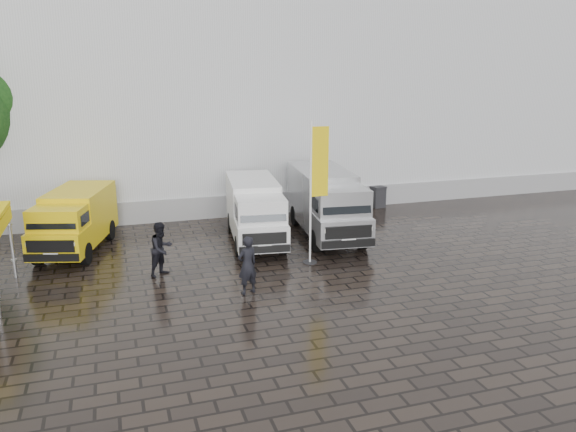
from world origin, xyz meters
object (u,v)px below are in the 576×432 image
at_px(flagpole, 316,185).
at_px(person_front, 247,265).
at_px(wheelie_bin, 378,197).
at_px(person_tent, 162,249).
at_px(van_yellow, 75,222).
at_px(van_silver, 326,205).
at_px(van_white, 255,212).

bearing_deg(flagpole, person_front, -145.06).
distance_m(wheelie_bin, person_tent, 12.76).
xyz_separation_m(van_yellow, person_tent, (2.81, -3.58, -0.21)).
height_order(flagpole, person_tent, flagpole).
bearing_deg(person_tent, van_yellow, 90.73).
xyz_separation_m(van_silver, person_front, (-4.49, -4.96, -0.40)).
relative_size(van_yellow, person_tent, 2.66).
distance_m(flagpole, wheelie_bin, 9.16).
xyz_separation_m(van_silver, person_tent, (-6.81, -2.57, -0.41)).
bearing_deg(person_front, van_white, -126.30).
xyz_separation_m(van_white, wheelie_bin, (7.19, 3.65, -0.67)).
bearing_deg(person_tent, flagpole, -41.22).
height_order(van_yellow, person_tent, van_yellow).
bearing_deg(wheelie_bin, flagpole, -136.06).
relative_size(van_white, person_front, 3.02).
relative_size(van_white, van_silver, 0.91).
bearing_deg(person_front, van_yellow, -68.85).
xyz_separation_m(flagpole, person_front, (-2.93, -2.05, -1.86)).
bearing_deg(van_white, person_tent, -137.37).
bearing_deg(flagpole, wheelie_bin, 49.18).
bearing_deg(person_tent, van_white, -2.20).
xyz_separation_m(flagpole, person_tent, (-5.24, 0.35, -1.87)).
bearing_deg(van_white, van_silver, 4.27).
relative_size(van_yellow, flagpole, 0.97).
bearing_deg(person_tent, wheelie_bin, -7.45).
distance_m(wheelie_bin, person_front, 12.38).
bearing_deg(van_yellow, flagpole, -9.84).
relative_size(van_yellow, van_silver, 0.80).
bearing_deg(flagpole, person_tent, 176.21).
bearing_deg(van_yellow, person_front, -33.24).
xyz_separation_m(flagpole, wheelie_bin, (5.80, 6.72, -2.25)).
bearing_deg(person_front, van_silver, -151.64).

